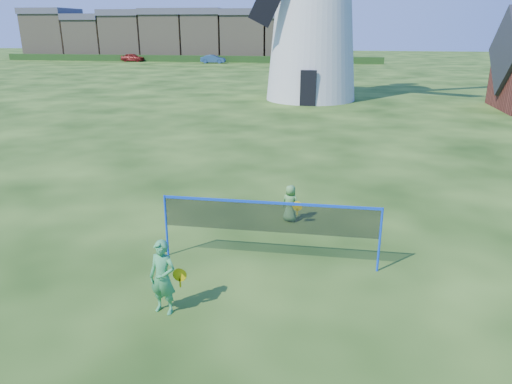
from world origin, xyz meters
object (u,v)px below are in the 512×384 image
at_px(windmill, 314,1).
at_px(car_right, 213,59).
at_px(player_girl, 163,277).
at_px(badminton_net, 269,218).
at_px(car_left, 133,57).
at_px(player_boy, 290,203).

relative_size(windmill, car_right, 5.51).
relative_size(player_girl, car_right, 0.40).
xyz_separation_m(badminton_net, car_left, (-31.33, 65.52, -0.50)).
xyz_separation_m(player_boy, car_left, (-31.58, 62.86, 0.10)).
bearing_deg(windmill, player_boy, -88.17).
bearing_deg(badminton_net, windmill, 91.14).
distance_m(player_boy, car_right, 63.76).
bearing_deg(car_right, car_left, 80.61).
xyz_separation_m(badminton_net, player_girl, (-1.74, -2.36, -0.38)).
distance_m(player_girl, car_left, 74.05).
xyz_separation_m(badminton_net, player_boy, (0.24, 2.66, -0.60)).
relative_size(player_boy, car_right, 0.28).
height_order(windmill, badminton_net, windmill).
height_order(windmill, car_right, windmill).
distance_m(windmill, badminton_net, 27.92).
bearing_deg(windmill, car_right, 114.86).
xyz_separation_m(player_boy, car_right, (-17.76, 61.23, 0.09)).
height_order(player_boy, car_left, car_left).
bearing_deg(car_left, car_right, -89.67).
xyz_separation_m(badminton_net, car_right, (-17.51, 63.89, -0.52)).
height_order(badminton_net, player_girl, badminton_net).
relative_size(badminton_net, car_right, 1.33).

